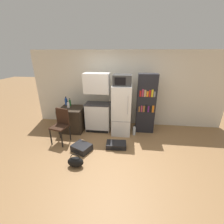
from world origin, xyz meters
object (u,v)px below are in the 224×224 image
object	(u,v)px
bottle_blue_soda	(66,101)
handbag	(76,162)
bottle_green_tall	(70,103)
microwave	(122,80)
water_bottle_front	(134,131)
suitcase_large_flat	(116,145)
bottle_milk_white	(68,105)
chair	(61,123)
bookshelf	(146,104)
refrigerator	(122,110)
kitchen_hutch	(98,106)
side_table	(72,119)
suitcase_small_flat	(82,148)

from	to	relation	value
bottle_blue_soda	handbag	size ratio (longest dim) A/B	0.79
handbag	bottle_green_tall	bearing A→B (deg)	112.58
microwave	water_bottle_front	xyz separation A→B (m)	(0.41, -0.13, -1.53)
suitcase_large_flat	microwave	bearing A→B (deg)	81.64
bottle_milk_white	chair	distance (m)	0.78
bottle_blue_soda	bookshelf	bearing A→B (deg)	-1.75
refrigerator	handbag	world-z (taller)	refrigerator
microwave	suitcase_large_flat	world-z (taller)	microwave
microwave	suitcase_large_flat	bearing A→B (deg)	-95.22
chair	microwave	bearing A→B (deg)	37.59
water_bottle_front	bottle_blue_soda	bearing A→B (deg)	170.30
suitcase_large_flat	kitchen_hutch	bearing A→B (deg)	122.62
refrigerator	handbag	size ratio (longest dim) A/B	4.22
side_table	suitcase_small_flat	distance (m)	1.29
chair	handbag	distance (m)	1.30
bookshelf	water_bottle_front	distance (m)	0.90
refrigerator	bottle_green_tall	bearing A→B (deg)	173.89
refrigerator	water_bottle_front	distance (m)	0.76
microwave	chair	distance (m)	2.09
kitchen_hutch	suitcase_large_flat	xyz separation A→B (m)	(0.68, -0.94, -0.77)
bottle_blue_soda	water_bottle_front	size ratio (longest dim) A/B	0.87
microwave	bookshelf	world-z (taller)	bookshelf
refrigerator	bookshelf	size ratio (longest dim) A/B	0.83
suitcase_large_flat	bottle_green_tall	bearing A→B (deg)	144.33
side_table	water_bottle_front	world-z (taller)	side_table
handbag	bottle_milk_white	bearing A→B (deg)	114.29
bottle_green_tall	chair	bearing A→B (deg)	-85.83
microwave	handbag	xyz separation A→B (m)	(-0.92, -1.70, -1.54)
kitchen_hutch	bottle_blue_soda	size ratio (longest dim) A/B	6.47
bottle_milk_white	suitcase_large_flat	world-z (taller)	bottle_milk_white
bottle_blue_soda	suitcase_large_flat	bearing A→B (deg)	-31.92
suitcase_small_flat	water_bottle_front	distance (m)	1.69
bottle_green_tall	suitcase_small_flat	size ratio (longest dim) A/B	0.44
bookshelf	bottle_milk_white	xyz separation A→B (m)	(-2.42, -0.17, -0.06)
bottle_blue_soda	chair	size ratio (longest dim) A/B	0.29
suitcase_large_flat	suitcase_small_flat	world-z (taller)	suitcase_small_flat
water_bottle_front	suitcase_small_flat	bearing A→B (deg)	-144.56
bottle_blue_soda	suitcase_small_flat	bearing A→B (deg)	-56.78
bottle_blue_soda	bottle_milk_white	xyz separation A→B (m)	(0.17, -0.25, -0.03)
bottle_green_tall	water_bottle_front	bearing A→B (deg)	-8.46
refrigerator	water_bottle_front	size ratio (longest dim) A/B	4.65
chair	suitcase_small_flat	world-z (taller)	chair
microwave	bookshelf	bearing A→B (deg)	13.55
refrigerator	chair	size ratio (longest dim) A/B	1.57
refrigerator	bottle_milk_white	xyz separation A→B (m)	(-1.69, 0.01, 0.09)
chair	bottle_milk_white	bearing A→B (deg)	108.16
refrigerator	chair	xyz separation A→B (m)	(-1.63, -0.72, -0.18)
side_table	bookshelf	bearing A→B (deg)	4.82
bottle_green_tall	bookshelf	bearing A→B (deg)	-0.13
bookshelf	suitcase_small_flat	xyz separation A→B (m)	(-1.70, -1.29, -0.83)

